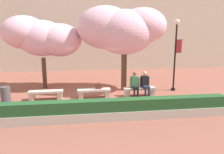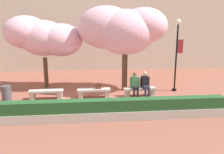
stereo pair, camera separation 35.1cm
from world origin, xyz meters
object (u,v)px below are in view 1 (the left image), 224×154
object	(u,v)px
handbag	(98,86)
person_seated_left	(135,83)
stone_bench_west_end	(46,94)
person_seated_right	(145,83)
trash_bin	(6,95)
stone_bench_near_west	(94,92)
cherry_tree_main	(122,29)
cherry_tree_secondary	(42,37)
stone_bench_center	(140,90)
lamp_post_with_banner	(176,49)

from	to	relation	value
handbag	person_seated_left	bearing A→B (deg)	-1.08
stone_bench_west_end	person_seated_left	bearing A→B (deg)	-0.69
stone_bench_west_end	handbag	world-z (taller)	handbag
person_seated_right	trash_bin	xyz separation A→B (m)	(-6.77, -0.23, -0.31)
stone_bench_near_west	cherry_tree_main	xyz separation A→B (m)	(1.65, 1.43, 3.11)
stone_bench_near_west	person_seated_right	size ratio (longest dim) A/B	1.29
trash_bin	stone_bench_near_west	bearing A→B (deg)	3.94
person_seated_left	cherry_tree_secondary	xyz separation A→B (m)	(-4.91, 2.46, 2.28)
handbag	trash_bin	size ratio (longest dim) A/B	0.43
person_seated_right	handbag	bearing A→B (deg)	179.17
cherry_tree_secondary	cherry_tree_main	bearing A→B (deg)	-12.28
stone_bench_west_end	person_seated_right	world-z (taller)	person_seated_right
stone_bench_west_end	cherry_tree_secondary	world-z (taller)	cherry_tree_secondary
stone_bench_west_end	stone_bench_center	xyz separation A→B (m)	(4.72, 0.00, 0.00)
person_seated_right	cherry_tree_main	bearing A→B (deg)	123.42
stone_bench_center	lamp_post_with_banner	world-z (taller)	lamp_post_with_banner
handbag	lamp_post_with_banner	xyz separation A→B (m)	(4.32, 0.84, 1.78)
stone_bench_near_west	handbag	distance (m)	0.36
stone_bench_west_end	lamp_post_with_banner	bearing A→B (deg)	6.80
cherry_tree_main	handbag	bearing A→B (deg)	-134.45
handbag	trash_bin	world-z (taller)	handbag
person_seated_left	trash_bin	distance (m)	6.24
stone_bench_west_end	stone_bench_near_west	size ratio (longest dim) A/B	1.00
person_seated_right	handbag	size ratio (longest dim) A/B	3.81
stone_bench_west_end	trash_bin	distance (m)	1.81
cherry_tree_secondary	trash_bin	bearing A→B (deg)	-116.15
lamp_post_with_banner	trash_bin	bearing A→B (deg)	-172.73
stone_bench_center	cherry_tree_main	bearing A→B (deg)	116.27
handbag	stone_bench_near_west	bearing A→B (deg)	175.38
handbag	cherry_tree_secondary	distance (m)	4.57
stone_bench_near_west	person_seated_left	world-z (taller)	person_seated_left
stone_bench_west_end	cherry_tree_main	world-z (taller)	cherry_tree_main
cherry_tree_secondary	lamp_post_with_banner	size ratio (longest dim) A/B	1.14
stone_bench_center	cherry_tree_secondary	size ratio (longest dim) A/B	0.37
person_seated_left	trash_bin	world-z (taller)	person_seated_left
stone_bench_center	handbag	distance (m)	2.15
stone_bench_center	lamp_post_with_banner	size ratio (longest dim) A/B	0.42
lamp_post_with_banner	stone_bench_west_end	bearing A→B (deg)	-173.20
cherry_tree_secondary	person_seated_left	bearing A→B (deg)	-26.61
handbag	trash_bin	xyz separation A→B (m)	(-4.37, -0.27, -0.19)
stone_bench_west_end	trash_bin	size ratio (longest dim) A/B	2.14
cherry_tree_secondary	trash_bin	xyz separation A→B (m)	(-1.32, -2.69, -2.59)
stone_bench_center	cherry_tree_main	xyz separation A→B (m)	(-0.71, 1.43, 3.11)
stone_bench_near_west	person_seated_right	distance (m)	2.66
stone_bench_west_end	trash_bin	bearing A→B (deg)	-170.91
lamp_post_with_banner	trash_bin	xyz separation A→B (m)	(-8.69, -1.11, -1.97)
stone_bench_center	person_seated_right	size ratio (longest dim) A/B	1.29
stone_bench_center	person_seated_left	bearing A→B (deg)	-168.65
handbag	cherry_tree_main	xyz separation A→B (m)	(1.42, 1.45, 2.83)
person_seated_left	lamp_post_with_banner	world-z (taller)	lamp_post_with_banner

